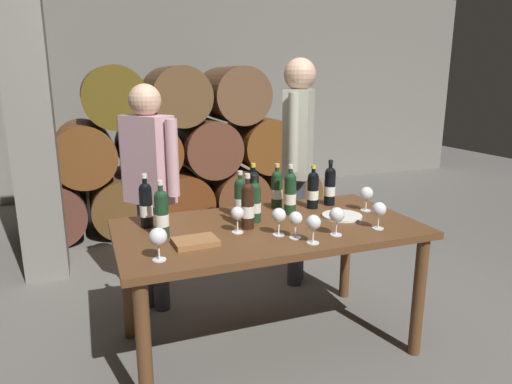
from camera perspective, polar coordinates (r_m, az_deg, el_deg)
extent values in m
plane|color=#66635E|center=(2.95, 1.46, -18.34)|extent=(14.00, 14.00, 0.00)
cube|color=slate|center=(6.57, -12.80, 12.18)|extent=(10.00, 0.24, 2.80)
cylinder|color=#573025|center=(5.07, -23.61, -1.74)|extent=(0.60, 0.90, 0.60)
cylinder|color=brown|center=(5.08, -16.52, -1.12)|extent=(0.60, 0.90, 0.60)
cylinder|color=#5F2E13|center=(5.15, -9.54, -0.50)|extent=(0.60, 0.90, 0.60)
cylinder|color=brown|center=(5.31, -2.87, 0.11)|extent=(0.60, 0.90, 0.60)
cylinder|color=brown|center=(5.53, 3.35, 0.67)|extent=(0.60, 0.90, 0.60)
cylinder|color=brown|center=(4.96, -20.59, 4.66)|extent=(0.60, 0.90, 0.60)
cylinder|color=brown|center=(5.00, -13.35, 5.25)|extent=(0.60, 0.90, 0.60)
cylinder|color=brown|center=(5.11, -6.31, 5.74)|extent=(0.60, 0.90, 0.60)
cylinder|color=brown|center=(5.31, 0.31, 6.13)|extent=(0.60, 0.90, 0.60)
cylinder|color=#544213|center=(4.91, -17.42, 11.25)|extent=(0.60, 0.90, 0.60)
cylinder|color=brown|center=(5.00, -10.06, 11.71)|extent=(0.60, 0.90, 0.60)
cylinder|color=brown|center=(5.15, -3.02, 11.97)|extent=(0.60, 0.90, 0.60)
cube|color=slate|center=(3.93, -26.19, 8.56)|extent=(0.32, 0.32, 2.60)
cube|color=brown|center=(2.63, 1.56, -4.59)|extent=(1.70, 0.90, 0.04)
cylinder|color=brown|center=(2.28, -13.69, -18.84)|extent=(0.07, 0.07, 0.72)
cylinder|color=brown|center=(2.85, 19.51, -12.18)|extent=(0.07, 0.07, 0.72)
cylinder|color=brown|center=(2.96, -15.71, -10.84)|extent=(0.07, 0.07, 0.72)
cylinder|color=brown|center=(3.42, 11.08, -7.11)|extent=(0.07, 0.07, 0.72)
cylinder|color=black|center=(2.88, -0.34, -0.29)|extent=(0.07, 0.07, 0.21)
sphere|color=black|center=(2.85, -0.35, 1.90)|extent=(0.07, 0.07, 0.07)
cylinder|color=black|center=(2.85, -0.35, 2.44)|extent=(0.03, 0.03, 0.07)
cylinder|color=gold|center=(2.84, -0.35, 3.34)|extent=(0.03, 0.03, 0.02)
cylinder|color=silver|center=(2.88, -0.34, -0.49)|extent=(0.07, 0.07, 0.06)
cylinder|color=#19381E|center=(2.66, -0.15, -1.71)|extent=(0.07, 0.07, 0.19)
sphere|color=#19381E|center=(2.64, -0.15, 0.44)|extent=(0.07, 0.07, 0.07)
cylinder|color=#19381E|center=(2.63, -0.15, 0.96)|extent=(0.03, 0.03, 0.06)
cylinder|color=black|center=(2.62, -0.15, 1.84)|extent=(0.03, 0.03, 0.02)
cylinder|color=silver|center=(2.66, -0.15, -1.91)|extent=(0.07, 0.07, 0.06)
cylinder|color=#19381E|center=(2.45, -11.59, -3.17)|extent=(0.07, 0.07, 0.22)
sphere|color=#19381E|center=(2.42, -11.72, -0.58)|extent=(0.07, 0.07, 0.07)
cylinder|color=#19381E|center=(2.41, -11.76, 0.06)|extent=(0.03, 0.03, 0.07)
cylinder|color=silver|center=(2.40, -11.81, 1.14)|extent=(0.03, 0.03, 0.02)
cylinder|color=silver|center=(2.45, -11.58, -3.41)|extent=(0.07, 0.07, 0.06)
cylinder|color=black|center=(2.55, -1.07, -2.14)|extent=(0.07, 0.07, 0.22)
sphere|color=black|center=(2.52, -1.08, 0.36)|extent=(0.07, 0.07, 0.07)
cylinder|color=black|center=(2.51, -1.09, 0.99)|extent=(0.03, 0.03, 0.07)
cylinder|color=silver|center=(2.50, -1.09, 2.03)|extent=(0.03, 0.03, 0.02)
cylinder|color=silver|center=(2.55, -1.07, -2.38)|extent=(0.07, 0.07, 0.07)
cylinder|color=#19381E|center=(2.75, -1.95, -1.15)|extent=(0.07, 0.07, 0.20)
sphere|color=#19381E|center=(2.72, -1.97, 0.99)|extent=(0.07, 0.07, 0.07)
cylinder|color=#19381E|center=(2.72, -1.98, 1.51)|extent=(0.03, 0.03, 0.06)
cylinder|color=silver|center=(2.71, -1.98, 2.39)|extent=(0.03, 0.03, 0.02)
cylinder|color=silver|center=(2.75, -1.95, -1.35)|extent=(0.07, 0.07, 0.06)
cylinder|color=black|center=(2.64, -13.45, -2.02)|extent=(0.07, 0.07, 0.21)
sphere|color=black|center=(2.61, -13.59, 0.37)|extent=(0.07, 0.07, 0.07)
cylinder|color=black|center=(2.60, -13.63, 0.96)|extent=(0.03, 0.03, 0.07)
cylinder|color=silver|center=(2.60, -13.69, 1.94)|extent=(0.03, 0.03, 0.02)
cylinder|color=silver|center=(2.64, -13.44, -2.24)|extent=(0.07, 0.07, 0.06)
cylinder|color=#19381E|center=(2.82, 4.26, -0.62)|extent=(0.07, 0.07, 0.22)
sphere|color=#19381E|center=(2.79, 4.30, 1.66)|extent=(0.07, 0.07, 0.07)
cylinder|color=#19381E|center=(2.78, 4.31, 2.23)|extent=(0.03, 0.03, 0.07)
cylinder|color=silver|center=(2.77, 4.33, 3.17)|extent=(0.03, 0.03, 0.02)
cylinder|color=silver|center=(2.82, 4.26, -0.83)|extent=(0.07, 0.07, 0.07)
cylinder|color=black|center=(2.96, 7.06, -0.14)|extent=(0.07, 0.07, 0.20)
sphere|color=black|center=(2.94, 7.12, 1.83)|extent=(0.07, 0.07, 0.07)
cylinder|color=black|center=(2.93, 7.13, 2.31)|extent=(0.03, 0.03, 0.06)
cylinder|color=gold|center=(2.93, 7.16, 3.12)|extent=(0.03, 0.03, 0.02)
cylinder|color=silver|center=(2.97, 7.05, -0.33)|extent=(0.07, 0.07, 0.06)
cylinder|color=black|center=(3.05, 9.13, 0.35)|extent=(0.07, 0.07, 0.21)
sphere|color=black|center=(3.03, 9.21, 2.39)|extent=(0.07, 0.07, 0.07)
cylinder|color=black|center=(3.03, 9.23, 2.89)|extent=(0.03, 0.03, 0.07)
cylinder|color=black|center=(3.02, 9.26, 3.73)|extent=(0.03, 0.03, 0.02)
cylinder|color=silver|center=(3.06, 9.12, 0.15)|extent=(0.07, 0.07, 0.06)
cylinder|color=#19381E|center=(2.96, 2.61, -0.03)|extent=(0.07, 0.07, 0.20)
sphere|color=#19381E|center=(2.93, 2.63, 1.99)|extent=(0.07, 0.07, 0.07)
cylinder|color=#19381E|center=(2.93, 2.64, 2.48)|extent=(0.03, 0.03, 0.06)
cylinder|color=tan|center=(2.92, 2.65, 3.31)|extent=(0.03, 0.03, 0.02)
cylinder|color=silver|center=(2.96, 2.61, -0.22)|extent=(0.07, 0.07, 0.06)
cylinder|color=white|center=(2.37, 7.06, -6.27)|extent=(0.06, 0.06, 0.00)
cylinder|color=white|center=(2.35, 7.09, -5.36)|extent=(0.01, 0.01, 0.07)
sphere|color=white|center=(2.33, 7.14, -3.74)|extent=(0.08, 0.08, 0.08)
cylinder|color=white|center=(2.19, -11.90, -8.22)|extent=(0.06, 0.06, 0.00)
cylinder|color=white|center=(2.17, -11.95, -7.24)|extent=(0.01, 0.01, 0.07)
sphere|color=white|center=(2.15, -12.05, -5.43)|extent=(0.08, 0.08, 0.08)
cylinder|color=white|center=(2.51, -2.31, -5.00)|extent=(0.06, 0.06, 0.00)
cylinder|color=white|center=(2.49, -2.31, -4.13)|extent=(0.01, 0.01, 0.07)
sphere|color=white|center=(2.47, -2.33, -2.63)|extent=(0.07, 0.07, 0.07)
cylinder|color=white|center=(2.99, 13.43, -2.23)|extent=(0.06, 0.06, 0.00)
cylinder|color=white|center=(2.97, 13.47, -1.49)|extent=(0.01, 0.01, 0.07)
sphere|color=white|center=(2.96, 13.55, -0.14)|extent=(0.08, 0.08, 0.08)
cylinder|color=white|center=(2.43, 4.88, -5.68)|extent=(0.06, 0.06, 0.00)
cylinder|color=white|center=(2.42, 4.90, -4.78)|extent=(0.01, 0.01, 0.07)
sphere|color=white|center=(2.39, 4.93, -3.25)|extent=(0.07, 0.07, 0.07)
cylinder|color=white|center=(2.65, 14.87, -4.38)|extent=(0.06, 0.06, 0.00)
cylinder|color=white|center=(2.64, 14.92, -3.55)|extent=(0.01, 0.01, 0.07)
sphere|color=white|center=(2.62, 15.02, -2.07)|extent=(0.08, 0.08, 0.08)
cylinder|color=white|center=(2.47, 2.82, -5.31)|extent=(0.06, 0.06, 0.00)
cylinder|color=white|center=(2.46, 2.83, -4.43)|extent=(0.01, 0.01, 0.07)
sphere|color=white|center=(2.43, 2.85, -2.87)|extent=(0.08, 0.08, 0.08)
cylinder|color=white|center=(2.50, 9.88, -5.24)|extent=(0.06, 0.06, 0.00)
cylinder|color=white|center=(2.49, 9.92, -4.37)|extent=(0.01, 0.01, 0.07)
sphere|color=white|center=(2.47, 9.99, -2.79)|extent=(0.08, 0.08, 0.08)
cube|color=#936038|center=(2.35, -7.53, -6.13)|extent=(0.23, 0.17, 0.03)
cylinder|color=white|center=(2.82, 10.62, -2.93)|extent=(0.24, 0.24, 0.01)
cylinder|color=#383842|center=(3.64, 5.18, -4.45)|extent=(0.11, 0.11, 0.85)
cylinder|color=#383842|center=(3.54, 4.86, -5.00)|extent=(0.11, 0.11, 0.85)
cube|color=#B2B29E|center=(3.42, 5.29, 7.21)|extent=(0.33, 0.36, 0.64)
cylinder|color=#B2B29E|center=(3.62, 5.88, 8.09)|extent=(0.08, 0.08, 0.54)
cylinder|color=#B2B29E|center=(3.21, 4.65, 7.35)|extent=(0.08, 0.08, 0.54)
sphere|color=tan|center=(3.40, 5.46, 14.33)|extent=(0.23, 0.23, 0.23)
cylinder|color=#383842|center=(3.31, -13.24, -7.51)|extent=(0.11, 0.11, 0.77)
cylinder|color=#383842|center=(3.24, -11.84, -7.93)|extent=(0.11, 0.11, 0.77)
cube|color=#CC9EA8|center=(3.09, -13.21, 3.93)|extent=(0.34, 0.36, 0.58)
cylinder|color=#CC9EA8|center=(3.24, -15.91, 4.72)|extent=(0.08, 0.08, 0.49)
cylinder|color=#CC9EA8|center=(2.94, -10.31, 4.15)|extent=(0.08, 0.08, 0.49)
sphere|color=tan|center=(3.05, -13.62, 11.00)|extent=(0.21, 0.21, 0.21)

